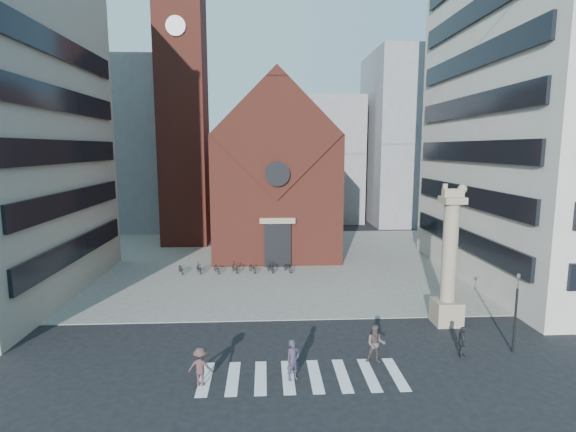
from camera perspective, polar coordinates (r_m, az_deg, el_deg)
The scene contains 21 objects.
ground at distance 25.31m, azimuth -0.13°, elevation -16.52°, with size 120.00×120.00×0.00m, color black.
piazza at distance 43.25m, azimuth -1.41°, elevation -5.73°, with size 46.00×30.00×0.05m, color #9B958C.
zebra_crossing at distance 22.67m, azimuth 1.75°, elevation -19.69°, with size 10.20×3.20×0.01m, color white, non-canonical shape.
church at distance 48.02m, azimuth -1.65°, elevation 5.32°, with size 12.00×16.65×18.00m.
campanile at distance 51.88m, azimuth -13.22°, elevation 13.92°, with size 5.50×5.50×31.20m.
bg_block_left at distance 65.65m, azimuth -19.93°, elevation 8.34°, with size 16.00×14.00×22.00m, color gray.
bg_block_mid at distance 68.28m, azimuth 3.01°, elevation 7.15°, with size 14.00×12.00×18.00m, color gray.
bg_block_right at distance 68.90m, azimuth 16.84°, elevation 9.31°, with size 16.00×14.00×24.00m, color gray.
lion_column at distance 29.12m, azimuth 19.75°, elevation -6.41°, with size 1.63×1.60×8.68m.
traffic_light at distance 26.90m, azimuth 26.95°, elevation -10.69°, with size 0.13×0.16×4.30m.
pedestrian_0 at distance 21.96m, azimuth 0.65°, elevation -17.82°, with size 0.71×0.47×1.95m, color #332C3D.
pedestrian_1 at distance 23.91m, azimuth 11.08°, elevation -15.65°, with size 0.96×0.75×1.98m, color #4F413F.
pedestrian_2 at distance 25.71m, azimuth 21.23°, elevation -14.70°, with size 0.97×0.40×1.66m, color #24252B.
pedestrian_3 at distance 21.93m, azimuth -11.05°, elevation -18.26°, with size 1.16×0.67×1.80m, color #442D2E.
scooter_0 at distance 40.02m, azimuth -13.43°, elevation -6.51°, with size 0.55×1.57×0.82m, color black.
scooter_1 at distance 39.76m, azimuth -11.23°, elevation -6.48°, with size 0.43×1.52×0.91m, color black.
scooter_2 at distance 39.58m, azimuth -9.01°, elevation -6.55°, with size 0.55×1.57×0.82m, color black.
scooter_3 at distance 39.44m, azimuth -6.77°, elevation -6.49°, with size 0.43×1.52×0.91m, color black.
scooter_4 at distance 39.38m, azimuth -4.51°, elevation -6.55°, with size 0.55×1.57×0.82m, color black.
scooter_5 at distance 39.35m, azimuth -2.26°, elevation -6.47°, with size 0.43×1.52×0.91m, color black.
scooter_6 at distance 39.41m, azimuth 0.00°, elevation -6.51°, with size 0.55×1.57×0.82m, color black.
Camera 1 is at (-1.15, -22.88, 10.76)m, focal length 28.00 mm.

